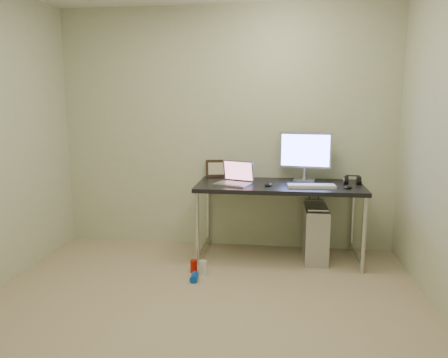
% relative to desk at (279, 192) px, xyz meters
% --- Properties ---
extents(floor, '(3.50, 3.50, 0.00)m').
position_rel_desk_xyz_m(floor, '(-0.57, -1.40, -0.67)').
color(floor, tan).
rests_on(floor, ground).
extents(wall_back, '(3.50, 0.02, 2.50)m').
position_rel_desk_xyz_m(wall_back, '(-0.57, 0.35, 0.58)').
color(wall_back, beige).
rests_on(wall_back, ground).
extents(desk, '(1.60, 0.70, 0.75)m').
position_rel_desk_xyz_m(desk, '(0.00, 0.00, 0.00)').
color(desk, black).
rests_on(desk, ground).
extents(tower_computer, '(0.23, 0.51, 0.56)m').
position_rel_desk_xyz_m(tower_computer, '(0.36, 0.01, -0.41)').
color(tower_computer, '#B1B2B6').
rests_on(tower_computer, ground).
extents(cable_a, '(0.01, 0.16, 0.69)m').
position_rel_desk_xyz_m(cable_a, '(0.31, 0.30, -0.27)').
color(cable_a, black).
rests_on(cable_a, ground).
extents(cable_b, '(0.02, 0.11, 0.71)m').
position_rel_desk_xyz_m(cable_b, '(0.40, 0.28, -0.29)').
color(cable_b, black).
rests_on(cable_b, ground).
extents(can_red, '(0.08, 0.08, 0.12)m').
position_rel_desk_xyz_m(can_red, '(-0.76, -0.48, -0.61)').
color(can_red, '#A91306').
rests_on(can_red, ground).
extents(can_white, '(0.09, 0.09, 0.13)m').
position_rel_desk_xyz_m(can_white, '(-0.67, -0.52, -0.61)').
color(can_white, silver).
rests_on(can_white, ground).
extents(can_blue, '(0.07, 0.12, 0.07)m').
position_rel_desk_xyz_m(can_blue, '(-0.72, -0.67, -0.64)').
color(can_blue, blue).
rests_on(can_blue, ground).
extents(laptop, '(0.39, 0.36, 0.22)m').
position_rel_desk_xyz_m(laptop, '(-0.43, -0.06, 0.13)').
color(laptop, silver).
rests_on(laptop, desk).
extents(monitor, '(0.52, 0.18, 0.49)m').
position_rel_desk_xyz_m(monitor, '(0.25, 0.22, 0.36)').
color(monitor, silver).
rests_on(monitor, desk).
extents(keyboard, '(0.45, 0.17, 0.03)m').
position_rel_desk_xyz_m(keyboard, '(0.30, -0.14, 0.09)').
color(keyboard, silver).
rests_on(keyboard, desk).
extents(mouse_right, '(0.10, 0.12, 0.04)m').
position_rel_desk_xyz_m(mouse_right, '(0.63, -0.14, 0.10)').
color(mouse_right, black).
rests_on(mouse_right, desk).
extents(mouse_left, '(0.10, 0.12, 0.04)m').
position_rel_desk_xyz_m(mouse_left, '(-0.11, -0.11, 0.10)').
color(mouse_left, black).
rests_on(mouse_left, desk).
extents(headphones, '(0.16, 0.10, 0.11)m').
position_rel_desk_xyz_m(headphones, '(0.70, 0.09, 0.11)').
color(headphones, black).
rests_on(headphones, desk).
extents(picture_frame, '(0.24, 0.11, 0.18)m').
position_rel_desk_xyz_m(picture_frame, '(-0.67, 0.33, 0.17)').
color(picture_frame, black).
rests_on(picture_frame, desk).
extents(webcam, '(0.05, 0.04, 0.13)m').
position_rel_desk_xyz_m(webcam, '(-0.38, 0.30, 0.17)').
color(webcam, silver).
rests_on(webcam, desk).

